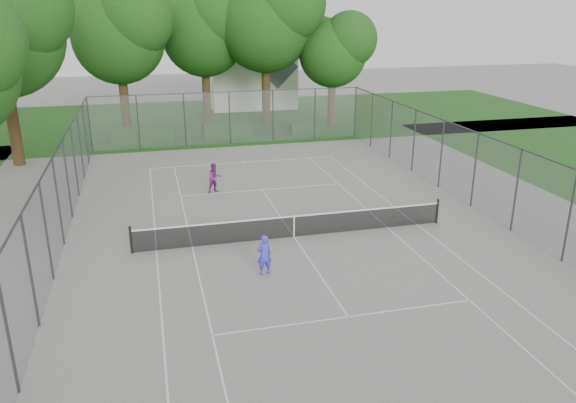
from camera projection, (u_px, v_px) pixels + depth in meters
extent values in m
plane|color=slate|center=(294.00, 237.00, 22.85)|extent=(120.00, 120.00, 0.00)
cube|color=#184413|center=(214.00, 119.00, 46.63)|extent=(60.00, 20.00, 0.00)
cube|color=silver|center=(243.00, 162.00, 33.72)|extent=(10.97, 0.06, 0.01)
cube|color=silver|center=(156.00, 251.00, 21.57)|extent=(0.06, 23.77, 0.01)
cube|color=silver|center=(417.00, 225.00, 24.12)|extent=(0.06, 23.77, 0.01)
cube|color=silver|center=(192.00, 247.00, 21.89)|extent=(0.06, 23.77, 0.01)
cube|color=silver|center=(388.00, 228.00, 23.80)|extent=(0.06, 23.77, 0.01)
cube|color=silver|center=(348.00, 317.00, 16.99)|extent=(8.23, 0.06, 0.01)
cube|color=silver|center=(262.00, 190.00, 28.70)|extent=(8.23, 0.06, 0.01)
cube|color=silver|center=(294.00, 237.00, 22.85)|extent=(0.06, 12.80, 0.01)
cube|color=silver|center=(244.00, 163.00, 33.58)|extent=(0.06, 0.30, 0.01)
cylinder|color=black|center=(131.00, 240.00, 21.18)|extent=(0.10, 0.10, 1.10)
cylinder|color=black|center=(437.00, 211.00, 24.15)|extent=(0.10, 0.10, 1.10)
cube|color=black|center=(294.00, 227.00, 22.70)|extent=(12.67, 0.01, 0.86)
cube|color=silver|center=(294.00, 216.00, 22.55)|extent=(12.77, 0.03, 0.06)
cube|color=silver|center=(294.00, 227.00, 22.70)|extent=(0.05, 0.02, 0.88)
cylinder|color=#38383D|center=(90.00, 125.00, 35.73)|extent=(0.08, 0.08, 3.50)
cylinder|color=#38383D|center=(355.00, 112.00, 39.91)|extent=(0.08, 0.08, 3.50)
cube|color=slate|center=(230.00, 118.00, 37.82)|extent=(18.00, 0.02, 3.50)
cube|color=slate|center=(53.00, 216.00, 20.18)|extent=(0.02, 34.00, 3.50)
cube|color=slate|center=(494.00, 180.00, 24.36)|extent=(0.02, 34.00, 3.50)
cube|color=#38383D|center=(229.00, 92.00, 37.24)|extent=(18.00, 0.05, 0.05)
cube|color=#38383D|center=(46.00, 170.00, 19.60)|extent=(0.05, 34.00, 0.05)
cube|color=#38383D|center=(499.00, 141.00, 23.78)|extent=(0.05, 34.00, 0.05)
cylinder|color=#382714|center=(125.00, 102.00, 40.73)|extent=(0.64, 0.64, 4.54)
sphere|color=#153E10|center=(118.00, 38.00, 39.23)|extent=(6.45, 6.45, 6.45)
sphere|color=#153E10|center=(136.00, 18.00, 38.22)|extent=(5.16, 5.16, 5.16)
sphere|color=#153E10|center=(101.00, 23.00, 39.39)|extent=(4.84, 4.84, 4.84)
cylinder|color=#382714|center=(206.00, 93.00, 44.86)|extent=(0.64, 0.64, 4.53)
sphere|color=#153E10|center=(204.00, 35.00, 43.37)|extent=(6.45, 6.45, 6.45)
sphere|color=#153E10|center=(221.00, 17.00, 42.36)|extent=(5.16, 5.16, 5.16)
sphere|color=#153E10|center=(187.00, 21.00, 43.53)|extent=(4.84, 4.84, 4.84)
cylinder|color=#382714|center=(266.00, 92.00, 44.00)|extent=(0.67, 0.67, 5.06)
sphere|color=#153E10|center=(265.00, 24.00, 42.33)|extent=(7.20, 7.20, 7.20)
sphere|color=#153E10|center=(287.00, 4.00, 41.20)|extent=(5.76, 5.76, 5.76)
sphere|color=#153E10|center=(246.00, 9.00, 42.50)|extent=(5.40, 5.40, 5.40)
cylinder|color=#382714|center=(332.00, 101.00, 44.03)|extent=(0.60, 0.60, 3.66)
sphere|color=#153E10|center=(333.00, 53.00, 42.82)|extent=(5.21, 5.21, 5.21)
sphere|color=#153E10|center=(350.00, 39.00, 42.01)|extent=(4.17, 4.17, 4.17)
sphere|color=#153E10|center=(319.00, 42.00, 42.95)|extent=(3.91, 3.91, 3.91)
cylinder|color=#382714|center=(13.00, 123.00, 32.46)|extent=(0.66, 0.66, 4.97)
sphere|color=#153E10|center=(19.00, 7.00, 29.71)|extent=(5.65, 5.65, 5.65)
cube|color=#1B4717|center=(142.00, 135.00, 38.32)|extent=(4.21, 1.26, 1.05)
cube|color=#1B4717|center=(227.00, 130.00, 39.91)|extent=(3.38, 0.97, 1.06)
cube|color=#1B4717|center=(308.00, 128.00, 41.14)|extent=(2.65, 0.97, 0.80)
cube|color=silver|center=(251.00, 75.00, 51.66)|extent=(7.58, 5.68, 5.68)
cube|color=#4A4A4F|center=(250.00, 43.00, 50.72)|extent=(7.50, 5.87, 7.50)
imported|color=#3D38D5|center=(264.00, 255.00, 19.49)|extent=(0.59, 0.44, 1.46)
imported|color=#752772|center=(215.00, 178.00, 28.10)|extent=(0.90, 0.81, 1.51)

